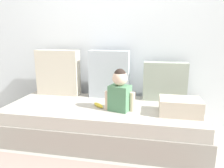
{
  "coord_description": "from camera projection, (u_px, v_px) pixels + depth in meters",
  "views": [
    {
      "loc": [
        0.53,
        -2.18,
        1.17
      ],
      "look_at": [
        0.1,
        0.0,
        0.64
      ],
      "focal_mm": 34.04,
      "sensor_mm": 36.0,
      "label": 1
    }
  ],
  "objects": [
    {
      "name": "couch",
      "position": [
        103.0,
        122.0,
        2.41
      ],
      "size": [
        2.18,
        0.89,
        0.39
      ],
      "color": "#9C978F",
      "rests_on": "ground"
    },
    {
      "name": "back_wall",
      "position": [
        113.0,
        26.0,
        2.71
      ],
      "size": [
        5.38,
        0.1,
        2.53
      ],
      "primitive_type": "cube",
      "color": "silver",
      "rests_on": "ground"
    },
    {
      "name": "throw_pillow_right",
      "position": [
        165.0,
        81.0,
        2.51
      ],
      "size": [
        0.5,
        0.16,
        0.45
      ],
      "primitive_type": "cube",
      "color": "#99A393",
      "rests_on": "couch"
    },
    {
      "name": "ground_plane",
      "position": [
        103.0,
        138.0,
        2.45
      ],
      "size": [
        12.0,
        12.0,
        0.0
      ],
      "primitive_type": "plane",
      "color": "#B2ADA3"
    },
    {
      "name": "folded_blanket",
      "position": [
        180.0,
        106.0,
        2.09
      ],
      "size": [
        0.4,
        0.28,
        0.16
      ],
      "primitive_type": "cube",
      "color": "beige",
      "rests_on": "couch"
    },
    {
      "name": "banana",
      "position": [
        98.0,
        105.0,
        2.31
      ],
      "size": [
        0.15,
        0.15,
        0.04
      ],
      "primitive_type": "ellipsoid",
      "rotation": [
        0.0,
        0.0,
        -0.75
      ],
      "color": "yellow",
      "rests_on": "couch"
    },
    {
      "name": "toddler",
      "position": [
        120.0,
        91.0,
        2.17
      ],
      "size": [
        0.32,
        0.21,
        0.44
      ],
      "color": "#568E66",
      "rests_on": "couch"
    },
    {
      "name": "throw_pillow_left",
      "position": [
        58.0,
        72.0,
        2.75
      ],
      "size": [
        0.55,
        0.16,
        0.58
      ],
      "primitive_type": "cube",
      "color": "beige",
      "rests_on": "couch"
    },
    {
      "name": "throw_pillow_center",
      "position": [
        109.0,
        74.0,
        2.62
      ],
      "size": [
        0.49,
        0.16,
        0.58
      ],
      "primitive_type": "cube",
      "color": "#B2BCC6",
      "rests_on": "couch"
    }
  ]
}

